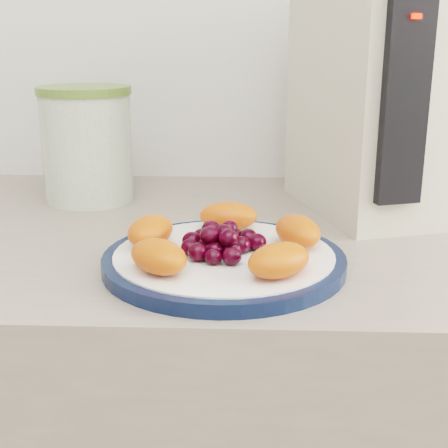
{
  "coord_description": "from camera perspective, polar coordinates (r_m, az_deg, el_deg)",
  "views": [
    {
      "loc": [
        -0.05,
        0.41,
        1.15
      ],
      "look_at": [
        -0.07,
        1.05,
        0.95
      ],
      "focal_mm": 50.0,
      "sensor_mm": 36.0,
      "label": 1
    }
  ],
  "objects": [
    {
      "name": "plate_face",
      "position": [
        0.68,
        0.0,
        -3.33
      ],
      "size": [
        0.24,
        0.24,
        0.02
      ],
      "primitive_type": "cylinder",
      "color": "white",
      "rests_on": "counter"
    },
    {
      "name": "plate_rim",
      "position": [
        0.68,
        0.0,
        -3.41
      ],
      "size": [
        0.27,
        0.27,
        0.01
      ],
      "primitive_type": "cylinder",
      "color": "#0B1937",
      "rests_on": "counter"
    },
    {
      "name": "canister",
      "position": [
        0.97,
        -12.39,
        6.77
      ],
      "size": [
        0.16,
        0.16,
        0.16
      ],
      "primitive_type": "cylinder",
      "rotation": [
        0.0,
        0.0,
        -0.19
      ],
      "color": "#3A5C18",
      "rests_on": "counter"
    },
    {
      "name": "appliance_panel",
      "position": [
        0.77,
        16.15,
        10.73
      ],
      "size": [
        0.06,
        0.03,
        0.25
      ],
      "primitive_type": "cube",
      "rotation": [
        0.0,
        0.0,
        0.29
      ],
      "color": "black",
      "rests_on": "appliance_body"
    },
    {
      "name": "appliance_body",
      "position": [
        0.92,
        14.38,
        11.45
      ],
      "size": [
        0.26,
        0.31,
        0.33
      ],
      "primitive_type": "cube",
      "rotation": [
        0.0,
        0.0,
        0.29
      ],
      "color": "beige",
      "rests_on": "counter"
    },
    {
      "name": "fruit_plate",
      "position": [
        0.67,
        0.18,
        -1.45
      ],
      "size": [
        0.23,
        0.22,
        0.03
      ],
      "color": "red",
      "rests_on": "plate_face"
    },
    {
      "name": "canister_lid",
      "position": [
        0.96,
        -12.72,
        11.84
      ],
      "size": [
        0.16,
        0.16,
        0.01
      ],
      "primitive_type": "cylinder",
      "rotation": [
        0.0,
        0.0,
        -0.19
      ],
      "color": "#5C7734",
      "rests_on": "canister"
    },
    {
      "name": "appliance_led",
      "position": [
        0.76,
        17.16,
        17.7
      ],
      "size": [
        0.01,
        0.01,
        0.01
      ],
      "primitive_type": "cube",
      "rotation": [
        0.0,
        0.0,
        0.29
      ],
      "color": "#FF0C05",
      "rests_on": "appliance_panel"
    }
  ]
}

